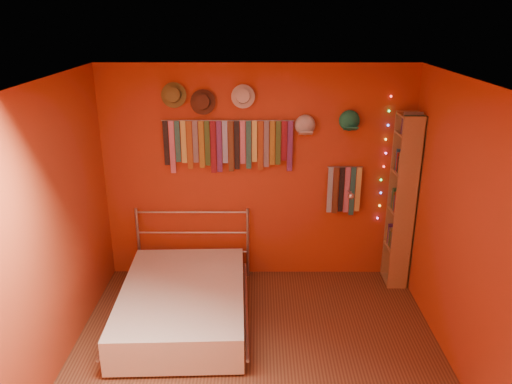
{
  "coord_description": "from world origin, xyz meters",
  "views": [
    {
      "loc": [
        0.0,
        -3.67,
        3.01
      ],
      "look_at": [
        -0.01,
        0.9,
        1.35
      ],
      "focal_mm": 35.0,
      "sensor_mm": 36.0,
      "label": 1
    }
  ],
  "objects_px": {
    "reading_lamp": "(350,195)",
    "bed": "(183,303)",
    "tie_rack": "(228,143)",
    "bookshelf": "(406,201)"
  },
  "relations": [
    {
      "from": "tie_rack",
      "to": "reading_lamp",
      "type": "height_order",
      "value": "tie_rack"
    },
    {
      "from": "tie_rack",
      "to": "bed",
      "type": "relative_size",
      "value": 0.79
    },
    {
      "from": "bed",
      "to": "tie_rack",
      "type": "bearing_deg",
      "value": 63.76
    },
    {
      "from": "tie_rack",
      "to": "reading_lamp",
      "type": "bearing_deg",
      "value": -7.44
    },
    {
      "from": "bookshelf",
      "to": "reading_lamp",
      "type": "bearing_deg",
      "value": -177.96
    },
    {
      "from": "reading_lamp",
      "to": "bed",
      "type": "height_order",
      "value": "reading_lamp"
    },
    {
      "from": "reading_lamp",
      "to": "bed",
      "type": "relative_size",
      "value": 0.17
    },
    {
      "from": "bed",
      "to": "bookshelf",
      "type": "bearing_deg",
      "value": 16.32
    },
    {
      "from": "tie_rack",
      "to": "reading_lamp",
      "type": "distance_m",
      "value": 1.47
    },
    {
      "from": "tie_rack",
      "to": "bed",
      "type": "bearing_deg",
      "value": -114.2
    }
  ]
}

